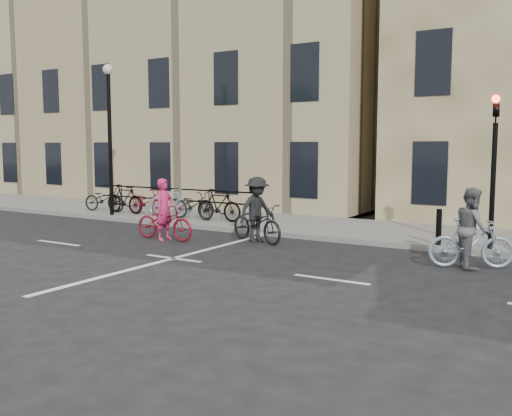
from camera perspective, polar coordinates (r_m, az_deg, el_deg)
The scene contains 10 objects.
ground at distance 13.46m, azimuth -8.26°, elevation -5.03°, with size 120.00×120.00×0.00m, color black.
sidewalk at distance 20.54m, azimuth -6.11°, elevation -0.87°, with size 46.00×4.00×0.15m, color slate.
building_west at distance 29.09m, azimuth -5.58°, elevation 11.25°, with size 20.00×10.00×10.00m, color tan.
traffic_light at distance 14.63m, azimuth 22.72°, elevation 5.13°, with size 0.18×0.30×3.90m.
lamp_post at distance 20.88m, azimuth -14.45°, elevation 8.47°, with size 0.36×0.36×5.28m.
bollard_east at distance 14.92m, azimuth 17.81°, elevation -1.82°, with size 0.14×0.14×0.90m, color black.
parked_bikes at distance 20.33m, azimuth -9.83°, elevation 0.61°, with size 7.25×1.23×1.05m.
cyclist_pink at distance 16.04m, azimuth -9.13°, elevation -1.07°, with size 1.93×0.68×1.71m.
cyclist_grey at distance 13.04m, azimuth 20.76°, elevation -2.61°, with size 1.85×1.20×1.74m.
cyclist_dark at distance 15.47m, azimuth 0.08°, elevation -0.86°, with size 2.12×1.33×1.78m.
Camera 1 is at (8.49, -10.11, 2.63)m, focal length 40.00 mm.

